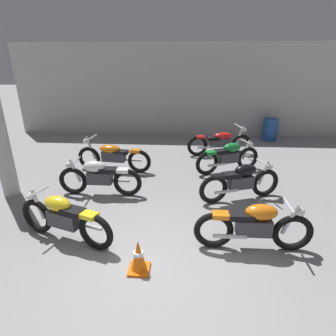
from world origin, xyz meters
The scene contains 11 objects.
ground_plane centered at (0.00, 0.00, 0.00)m, with size 60.00×60.00×0.00m, color gray.
back_wall centered at (0.00, 8.21, 1.80)m, with size 13.19×0.24×3.60m, color #B2B2AD.
motorcycle_left_row_0 centered at (-1.67, 0.76, 0.46)m, with size 1.90×0.77×0.88m.
motorcycle_left_row_1 centered at (-1.58, 2.53, 0.46)m, with size 1.97×0.48×0.88m.
motorcycle_left_row_2 centered at (-1.63, 4.03, 0.45)m, with size 2.17×0.68×0.97m.
motorcycle_right_row_0 centered at (1.58, 0.73, 0.46)m, with size 1.97×0.48×0.88m.
motorcycle_right_row_1 centered at (1.67, 2.50, 0.46)m, with size 1.90×0.78×0.88m.
motorcycle_right_row_2 centered at (1.62, 4.15, 0.46)m, with size 1.86×0.87×0.88m.
motorcycle_right_row_3 centered at (1.55, 5.65, 0.45)m, with size 2.15×0.78×0.97m.
oil_drum centered at (3.69, 7.58, 0.43)m, with size 0.59×0.59×0.85m.
traffic_cone centered at (-0.25, 0.08, 0.26)m, with size 0.32×0.32×0.54m.
Camera 1 is at (0.41, -3.25, 3.04)m, focal length 29.59 mm.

